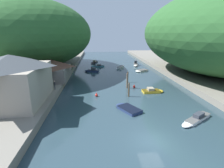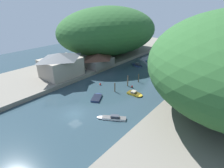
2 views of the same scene
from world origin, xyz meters
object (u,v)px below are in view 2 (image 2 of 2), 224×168
channel_buoy_near (132,86)px  channel_buoy_far (100,84)px  waterfront_building (61,64)px  boat_white_cruiser (157,56)px  person_on_quay (56,81)px  boat_open_rowboat (111,118)px  person_by_boathouse (86,71)px  boat_small_dinghy (173,75)px  boat_navy_launch (166,67)px  boat_mid_channel (186,67)px  boathouse_shed (98,60)px  boat_far_upstream (136,65)px  boat_red_skiff (151,61)px  boat_yellow_tender (135,94)px  boat_moored_right (97,97)px

channel_buoy_near → channel_buoy_far: 9.32m
waterfront_building → boat_white_cruiser: 43.74m
channel_buoy_near → person_on_quay: person_on_quay is taller
boat_open_rowboat → channel_buoy_near: bearing=-14.7°
person_by_boathouse → boat_small_dinghy: bearing=-70.0°
boat_small_dinghy → channel_buoy_far: size_ratio=5.80×
boat_navy_launch → boat_mid_channel: (5.88, 3.68, 0.19)m
channel_buoy_far → boathouse_shed: bearing=136.4°
boat_navy_launch → boathouse_shed: bearing=-110.5°
boat_navy_launch → channel_buoy_near: (-0.25, -22.62, -0.02)m
channel_buoy_far → boat_far_upstream: bearing=93.7°
person_on_quay → channel_buoy_far: bearing=-50.6°
boathouse_shed → boat_white_cruiser: size_ratio=1.94×
boathouse_shed → boat_navy_launch: (18.52, 17.56, -3.15)m
boat_small_dinghy → boat_open_rowboat: bearing=145.8°
boat_red_skiff → channel_buoy_near: boat_red_skiff is taller
boat_open_rowboat → boat_navy_launch: bearing=-26.0°
boat_mid_channel → channel_buoy_near: 27.00m
waterfront_building → boat_yellow_tender: size_ratio=2.83×
waterfront_building → boat_navy_launch: bearing=56.7°
boat_small_dinghy → person_on_quay: bearing=110.6°
boat_navy_launch → boat_open_rowboat: 38.19m
boat_small_dinghy → boat_red_skiff: size_ratio=0.96×
boat_far_upstream → boat_navy_launch: (9.70, 5.56, -0.08)m
channel_buoy_near → boat_far_upstream: bearing=119.0°
boat_moored_right → boat_open_rowboat: bearing=-57.9°
boat_red_skiff → channel_buoy_far: boat_red_skiff is taller
channel_buoy_near → person_on_quay: 21.59m
boathouse_shed → boat_red_skiff: size_ratio=2.22×
boat_red_skiff → boat_white_cruiser: size_ratio=0.87×
channel_buoy_far → person_by_boathouse: size_ratio=0.47×
boat_mid_channel → channel_buoy_far: (-14.19, -30.95, -0.21)m
boat_yellow_tender → person_on_quay: bearing=-63.1°
boathouse_shed → boat_yellow_tender: size_ratio=2.50×
boat_mid_channel → channel_buoy_far: size_ratio=7.97×
boat_navy_launch → boat_far_upstream: bearing=-124.1°
channel_buoy_near → channel_buoy_far: (-8.07, -4.66, -0.00)m
boat_white_cruiser → channel_buoy_far: bearing=105.7°
boat_far_upstream → boat_yellow_tender: size_ratio=1.09×
boat_small_dinghy → boat_mid_channel: size_ratio=0.73×
channel_buoy_far → person_on_quay: (-8.32, -9.28, 1.81)m
waterfront_building → channel_buoy_far: waterfront_building is taller
boat_navy_launch → boat_small_dinghy: bearing=-24.1°
boat_small_dinghy → boat_mid_channel: (0.54, 10.06, 0.27)m
boathouse_shed → boat_white_cruiser: (9.39, 27.92, -3.14)m
boat_white_cruiser → channel_buoy_near: size_ratio=6.84×
boathouse_shed → boat_white_cruiser: bearing=71.4°
channel_buoy_far → boat_red_skiff: bearing=89.2°
boat_yellow_tender → channel_buoy_far: bearing=-84.4°
boat_yellow_tender → boat_red_skiff: boat_yellow_tender is taller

